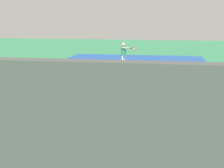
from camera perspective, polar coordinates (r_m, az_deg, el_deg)
name	(u,v)px	position (r m, az deg, el deg)	size (l,w,h in m)	color
ground_plane	(115,85)	(15.42, 0.60, -0.10)	(60.00, 60.00, 0.00)	#337F51
court_surface_inbounds	(115,85)	(15.42, 0.60, -0.10)	(10.62, 24.40, 0.00)	#234C93
line_service_near	(81,130)	(9.39, -5.62, -8.24)	(8.22, 0.10, 0.01)	white
line_center_service	(102,102)	(12.36, -1.74, -3.18)	(0.10, 6.40, 0.01)	white
net	(115,75)	(15.32, 0.60, 1.70)	(10.87, 0.09, 1.07)	#33383D
player_near	(117,112)	(7.81, 0.87, -5.01)	(1.15, 0.58, 1.56)	#3F7247
player_far	(124,52)	(20.36, 2.14, 5.71)	(1.02, 0.84, 1.61)	white
tennis_ball_near_net	(160,89)	(14.58, 8.67, -0.83)	(0.07, 0.07, 0.07)	#CCE033
tennis_ball_mid_court	(151,126)	(9.67, 7.04, -7.48)	(0.07, 0.07, 0.07)	#CCE033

